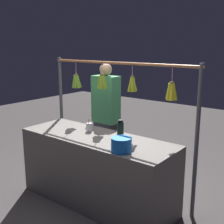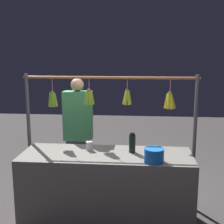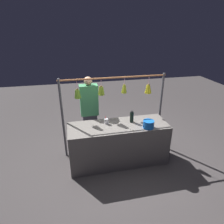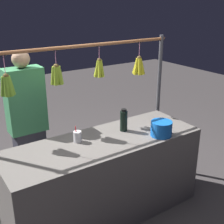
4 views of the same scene
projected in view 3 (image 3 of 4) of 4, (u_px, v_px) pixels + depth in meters
ground_plane at (118, 160)px, 4.03m from camera, size 12.00×12.00×0.00m
market_counter at (118, 143)px, 3.86m from camera, size 1.88×0.65×0.81m
display_rack at (114, 100)px, 3.90m from camera, size 2.10×0.13×1.65m
water_bottle at (132, 117)px, 3.78m from camera, size 0.07×0.07×0.23m
blue_bucket at (149, 124)px, 3.58m from camera, size 0.20×0.20×0.14m
drink_cup at (106, 121)px, 3.74m from camera, size 0.07×0.07×0.15m
vendor_person at (90, 113)px, 4.27m from camera, size 0.37×0.20×1.58m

